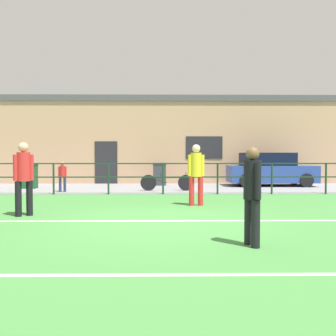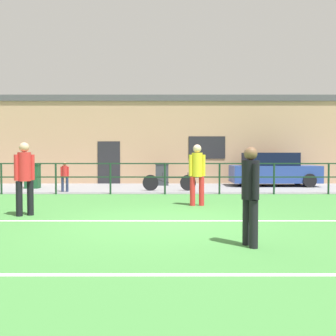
{
  "view_description": "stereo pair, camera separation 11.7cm",
  "coord_description": "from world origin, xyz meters",
  "px_view_note": "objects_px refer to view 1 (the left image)",
  "views": [
    {
      "loc": [
        -0.0,
        -8.3,
        1.47
      ],
      "look_at": [
        0.14,
        3.43,
        1.06
      ],
      "focal_mm": 41.86,
      "sensor_mm": 36.0,
      "label": 1
    },
    {
      "loc": [
        0.11,
        -8.3,
        1.47
      ],
      "look_at": [
        0.14,
        3.43,
        1.06
      ],
      "focal_mm": 41.86,
      "sensor_mm": 36.0,
      "label": 2
    }
  ],
  "objects_px": {
    "trash_bin_1": "(160,174)",
    "parked_car_red": "(270,170)",
    "player_winger": "(24,174)",
    "bicycle_parked_0": "(167,182)",
    "trash_bin_0": "(30,176)",
    "player_striker": "(196,171)",
    "player_goalkeeper": "(253,190)",
    "spectator_child": "(63,175)"
  },
  "relations": [
    {
      "from": "spectator_child",
      "to": "player_winger",
      "type": "bearing_deg",
      "value": 87.1
    },
    {
      "from": "player_winger",
      "to": "trash_bin_1",
      "type": "distance_m",
      "value": 9.45
    },
    {
      "from": "player_striker",
      "to": "player_winger",
      "type": "bearing_deg",
      "value": 18.22
    },
    {
      "from": "player_striker",
      "to": "player_winger",
      "type": "distance_m",
      "value": 4.63
    },
    {
      "from": "trash_bin_1",
      "to": "player_goalkeeper",
      "type": "bearing_deg",
      "value": -82.48
    },
    {
      "from": "player_winger",
      "to": "trash_bin_0",
      "type": "height_order",
      "value": "player_winger"
    },
    {
      "from": "parked_car_red",
      "to": "player_striker",
      "type": "bearing_deg",
      "value": -120.57
    },
    {
      "from": "player_winger",
      "to": "trash_bin_1",
      "type": "height_order",
      "value": "player_winger"
    },
    {
      "from": "bicycle_parked_0",
      "to": "trash_bin_1",
      "type": "bearing_deg",
      "value": 96.79
    },
    {
      "from": "player_striker",
      "to": "bicycle_parked_0",
      "type": "bearing_deg",
      "value": -85.01
    },
    {
      "from": "player_goalkeeper",
      "to": "player_striker",
      "type": "height_order",
      "value": "player_striker"
    },
    {
      "from": "parked_car_red",
      "to": "trash_bin_0",
      "type": "height_order",
      "value": "parked_car_red"
    },
    {
      "from": "player_striker",
      "to": "parked_car_red",
      "type": "distance_m",
      "value": 7.81
    },
    {
      "from": "player_striker",
      "to": "trash_bin_0",
      "type": "bearing_deg",
      "value": -44.92
    },
    {
      "from": "trash_bin_1",
      "to": "parked_car_red",
      "type": "bearing_deg",
      "value": -3.83
    },
    {
      "from": "player_striker",
      "to": "trash_bin_0",
      "type": "distance_m",
      "value": 8.59
    },
    {
      "from": "spectator_child",
      "to": "bicycle_parked_0",
      "type": "distance_m",
      "value": 4.07
    },
    {
      "from": "spectator_child",
      "to": "trash_bin_0",
      "type": "bearing_deg",
      "value": -49.63
    },
    {
      "from": "trash_bin_0",
      "to": "player_winger",
      "type": "bearing_deg",
      "value": -72.19
    },
    {
      "from": "bicycle_parked_0",
      "to": "trash_bin_1",
      "type": "relative_size",
      "value": 2.03
    },
    {
      "from": "player_striker",
      "to": "trash_bin_1",
      "type": "bearing_deg",
      "value": -86.31
    },
    {
      "from": "player_striker",
      "to": "player_winger",
      "type": "relative_size",
      "value": 1.0
    },
    {
      "from": "player_goalkeeper",
      "to": "player_striker",
      "type": "bearing_deg",
      "value": 170.23
    },
    {
      "from": "trash_bin_1",
      "to": "spectator_child",
      "type": "bearing_deg",
      "value": -139.72
    },
    {
      "from": "bicycle_parked_0",
      "to": "spectator_child",
      "type": "bearing_deg",
      "value": -173.75
    },
    {
      "from": "player_goalkeeper",
      "to": "player_striker",
      "type": "distance_m",
      "value": 4.97
    },
    {
      "from": "parked_car_red",
      "to": "bicycle_parked_0",
      "type": "xyz_separation_m",
      "value": [
        -4.76,
        -2.36,
        -0.39
      ]
    },
    {
      "from": "player_winger",
      "to": "bicycle_parked_0",
      "type": "xyz_separation_m",
      "value": [
        3.46,
        6.2,
        -0.65
      ]
    },
    {
      "from": "player_goalkeeper",
      "to": "bicycle_parked_0",
      "type": "xyz_separation_m",
      "value": [
        -1.26,
        9.31,
        -0.55
      ]
    },
    {
      "from": "bicycle_parked_0",
      "to": "player_winger",
      "type": "bearing_deg",
      "value": -119.17
    },
    {
      "from": "spectator_child",
      "to": "bicycle_parked_0",
      "type": "bearing_deg",
      "value": 177.74
    },
    {
      "from": "parked_car_red",
      "to": "trash_bin_0",
      "type": "xyz_separation_m",
      "value": [
        -10.57,
        -1.24,
        -0.19
      ]
    },
    {
      "from": "parked_car_red",
      "to": "player_goalkeeper",
      "type": "bearing_deg",
      "value": -106.66
    },
    {
      "from": "trash_bin_1",
      "to": "player_winger",
      "type": "bearing_deg",
      "value": -109.43
    },
    {
      "from": "player_winger",
      "to": "parked_car_red",
      "type": "xyz_separation_m",
      "value": [
        8.22,
        8.57,
        -0.25
      ]
    },
    {
      "from": "player_goalkeeper",
      "to": "parked_car_red",
      "type": "xyz_separation_m",
      "value": [
        3.49,
        11.67,
        -0.16
      ]
    },
    {
      "from": "player_striker",
      "to": "spectator_child",
      "type": "bearing_deg",
      "value": -44.37
    },
    {
      "from": "player_goalkeeper",
      "to": "trash_bin_0",
      "type": "xyz_separation_m",
      "value": [
        -7.08,
        10.43,
        -0.35
      ]
    },
    {
      "from": "player_winger",
      "to": "player_striker",
      "type": "bearing_deg",
      "value": -12.27
    },
    {
      "from": "player_goalkeeper",
      "to": "spectator_child",
      "type": "relative_size",
      "value": 1.37
    },
    {
      "from": "spectator_child",
      "to": "parked_car_red",
      "type": "relative_size",
      "value": 0.3
    },
    {
      "from": "player_winger",
      "to": "spectator_child",
      "type": "bearing_deg",
      "value": 59.91
    }
  ]
}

